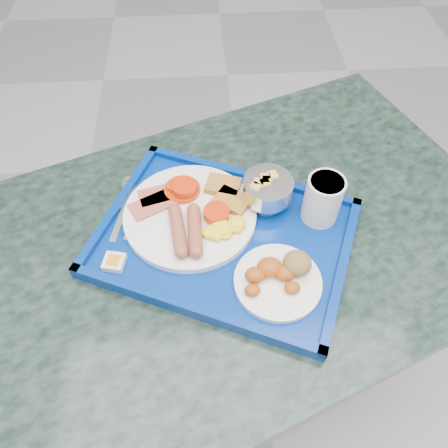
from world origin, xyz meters
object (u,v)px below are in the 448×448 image
(bread_plate, at_px, (280,276))
(juice_cup, at_px, (323,198))
(main_plate, at_px, (194,214))
(table, at_px, (242,275))
(fruit_bowl, at_px, (268,189))
(tray, at_px, (224,238))

(bread_plate, xyz_separation_m, juice_cup, (0.10, 0.15, 0.04))
(main_plate, relative_size, bread_plate, 1.68)
(table, distance_m, fruit_bowl, 0.25)
(table, relative_size, juice_cup, 12.36)
(table, height_order, tray, tray)
(tray, bearing_deg, table, 23.82)
(juice_cup, bearing_deg, bread_plate, -125.16)
(bread_plate, bearing_deg, table, 112.13)
(juice_cup, bearing_deg, main_plate, 177.54)
(table, distance_m, main_plate, 0.23)
(fruit_bowl, bearing_deg, main_plate, -169.13)
(fruit_bowl, distance_m, juice_cup, 0.11)
(table, relative_size, fruit_bowl, 12.44)
(bread_plate, distance_m, fruit_bowl, 0.19)
(table, xyz_separation_m, fruit_bowl, (0.05, 0.06, 0.24))
(table, bearing_deg, juice_cup, 7.37)
(tray, relative_size, fruit_bowl, 5.74)
(tray, bearing_deg, juice_cup, 11.17)
(tray, height_order, bread_plate, bread_plate)
(bread_plate, bearing_deg, fruit_bowl, 90.23)
(bread_plate, height_order, juice_cup, juice_cup)
(fruit_bowl, bearing_deg, juice_cup, -21.03)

